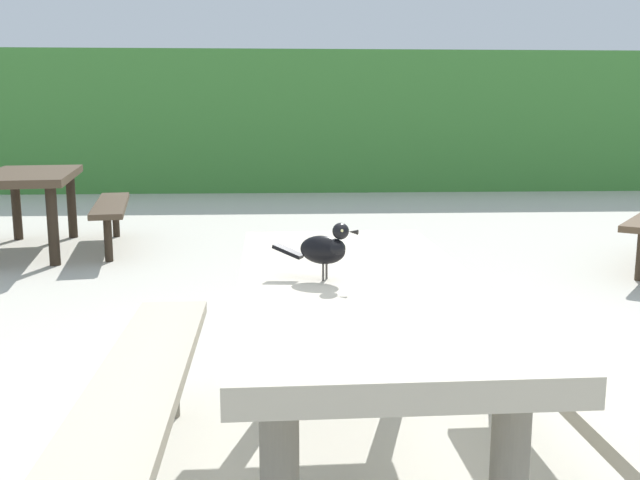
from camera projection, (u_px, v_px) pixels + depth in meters
name	position (u px, v px, depth m)	size (l,w,h in m)	color
hedge_wall	(306.00, 122.00, 11.90)	(28.00, 1.45, 2.28)	#428438
picnic_table_foreground	(357.00, 332.00, 2.26)	(1.71, 1.82, 0.74)	#B2A893
bird_grackle	(326.00, 248.00, 2.17)	(0.27, 0.15, 0.18)	black
picnic_table_mid_left	(31.00, 192.00, 6.41)	(1.95, 1.98, 0.74)	#473828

